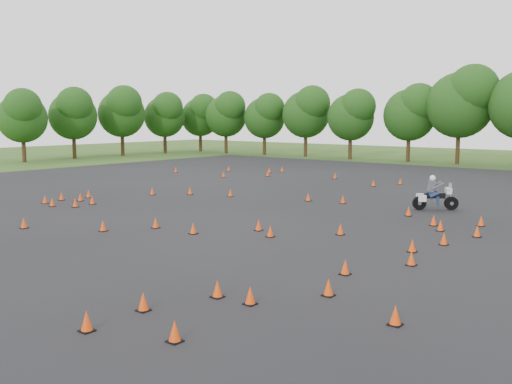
% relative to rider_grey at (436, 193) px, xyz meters
% --- Properties ---
extents(ground, '(140.00, 140.00, 0.00)m').
position_rel_rider_grey_xyz_m(ground, '(-5.86, -11.38, -0.90)').
color(ground, '#2D5119').
rests_on(ground, ground).
extents(asphalt_pad, '(62.00, 62.00, 0.00)m').
position_rel_rider_grey_xyz_m(asphalt_pad, '(-5.86, -5.38, -0.89)').
color(asphalt_pad, black).
rests_on(asphalt_pad, ground).
extents(traffic_cones, '(36.28, 33.06, 0.45)m').
position_rel_rider_grey_xyz_m(traffic_cones, '(-5.90, -5.87, -0.67)').
color(traffic_cones, '#EE420A').
rests_on(traffic_cones, asphalt_pad).
extents(rider_grey, '(2.27, 1.96, 1.79)m').
position_rel_rider_grey_xyz_m(rider_grey, '(0.00, 0.00, 0.00)').
color(rider_grey, '#484A50').
rests_on(rider_grey, ground).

